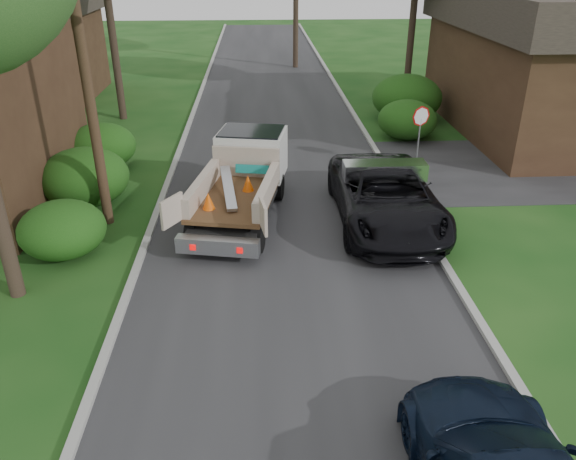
% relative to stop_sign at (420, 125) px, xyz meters
% --- Properties ---
extents(ground, '(120.00, 120.00, 0.00)m').
position_rel_stop_sign_xyz_m(ground, '(-5.20, -9.00, -1.78)').
color(ground, '#144012').
rests_on(ground, ground).
extents(road, '(8.00, 90.00, 0.02)m').
position_rel_stop_sign_xyz_m(road, '(-5.20, 1.00, -1.77)').
color(road, '#28282B').
rests_on(road, ground).
extents(curb_left, '(0.20, 90.00, 0.12)m').
position_rel_stop_sign_xyz_m(curb_left, '(-9.30, 1.00, -1.72)').
color(curb_left, '#9E9E99').
rests_on(curb_left, ground).
extents(curb_right, '(0.20, 90.00, 0.12)m').
position_rel_stop_sign_xyz_m(curb_right, '(-1.10, 1.00, -1.72)').
color(curb_right, '#9E9E99').
rests_on(curb_right, ground).
extents(stop_sign, '(0.71, 0.32, 2.48)m').
position_rel_stop_sign_xyz_m(stop_sign, '(0.00, 0.00, 0.00)').
color(stop_sign, slate).
rests_on(stop_sign, ground).
extents(utility_pole, '(2.42, 1.25, 10.00)m').
position_rel_stop_sign_xyz_m(utility_pole, '(-10.68, -4.02, 3.40)').
color(utility_pole, '#382619').
rests_on(utility_pole, ground).
extents(house_left_far, '(7.56, 7.56, 6.00)m').
position_rel_stop_sign_xyz_m(house_left_far, '(-18.70, 13.00, 1.27)').
color(house_left_far, '#3B2518').
rests_on(house_left_far, ground).
extents(house_right, '(9.72, 12.96, 6.20)m').
position_rel_stop_sign_xyz_m(house_right, '(7.80, 5.00, 1.38)').
color(house_right, '#3B2518').
rests_on(house_right, ground).
extents(hedge_left_a, '(2.34, 2.34, 1.53)m').
position_rel_stop_sign_xyz_m(hedge_left_a, '(-11.40, -6.00, -1.01)').
color(hedge_left_a, '#133F0E').
rests_on(hedge_left_a, ground).
extents(hedge_left_b, '(2.86, 2.86, 1.87)m').
position_rel_stop_sign_xyz_m(hedge_left_b, '(-11.70, -2.50, -0.84)').
color(hedge_left_b, '#133F0E').
rests_on(hedge_left_b, ground).
extents(hedge_left_c, '(2.60, 2.60, 1.70)m').
position_rel_stop_sign_xyz_m(hedge_left_c, '(-12.00, 1.00, -0.93)').
color(hedge_left_c, '#133F0E').
rests_on(hedge_left_c, ground).
extents(hedge_right_a, '(2.60, 2.60, 1.70)m').
position_rel_stop_sign_xyz_m(hedge_right_a, '(0.60, 4.00, -0.93)').
color(hedge_right_a, '#133F0E').
rests_on(hedge_right_a, ground).
extents(hedge_right_b, '(3.38, 3.38, 2.21)m').
position_rel_stop_sign_xyz_m(hedge_right_b, '(1.30, 7.00, -0.67)').
color(hedge_right_b, '#133F0E').
rests_on(hedge_right_b, ground).
extents(flatbed_truck, '(3.59, 6.35, 2.27)m').
position_rel_stop_sign_xyz_m(flatbed_truck, '(-6.43, -3.10, -0.54)').
color(flatbed_truck, black).
rests_on(flatbed_truck, ground).
extents(black_pickup, '(3.02, 6.42, 1.78)m').
position_rel_stop_sign_xyz_m(black_pickup, '(-2.17, -4.50, -0.89)').
color(black_pickup, black).
rests_on(black_pickup, ground).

